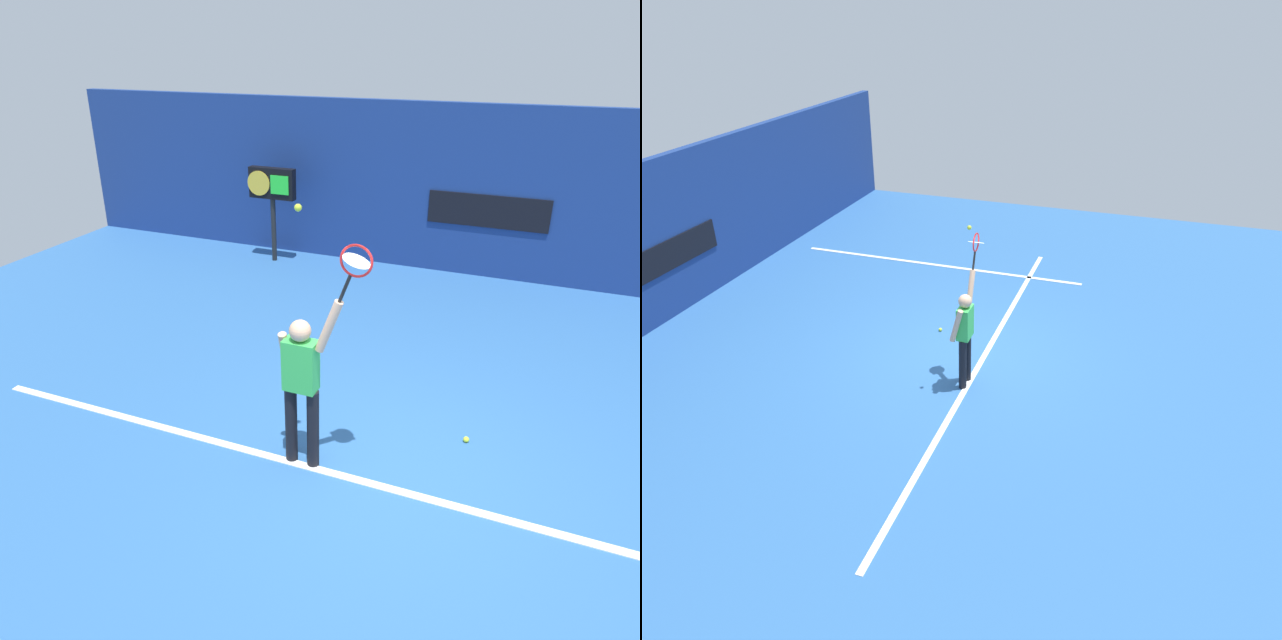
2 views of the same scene
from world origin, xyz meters
TOP-DOWN VIEW (x-y plane):
  - ground_plane at (0.00, 0.00)m, footprint 18.00×18.00m
  - back_wall at (0.00, 6.32)m, footprint 18.00×0.20m
  - sponsor_banner_center at (0.00, 6.20)m, footprint 2.20×0.03m
  - court_baseline at (0.00, -0.28)m, footprint 10.00×0.10m
  - tennis_player at (-0.90, -0.21)m, footprint 0.69×0.31m
  - tennis_racket at (-0.36, -0.21)m, footprint 0.40×0.27m
  - tennis_ball at (-0.88, -0.27)m, footprint 0.07×0.07m
  - scoreboard_clock at (-4.09, 5.53)m, footprint 0.96×0.20m
  - spare_ball at (0.68, 0.82)m, footprint 0.07×0.07m

SIDE VIEW (x-z plane):
  - ground_plane at x=0.00m, z-range 0.00..0.00m
  - court_baseline at x=0.00m, z-range 0.00..0.01m
  - spare_ball at x=0.68m, z-range 0.00..0.07m
  - tennis_player at x=-0.90m, z-range 0.03..2.00m
  - sponsor_banner_center at x=0.00m, z-range 0.98..1.58m
  - scoreboard_clock at x=-4.09m, z-range 0.55..2.43m
  - back_wall at x=0.00m, z-range 0.00..3.14m
  - tennis_racket at x=-0.36m, z-range 2.03..2.65m
  - tennis_ball at x=-0.88m, z-range 2.78..2.84m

